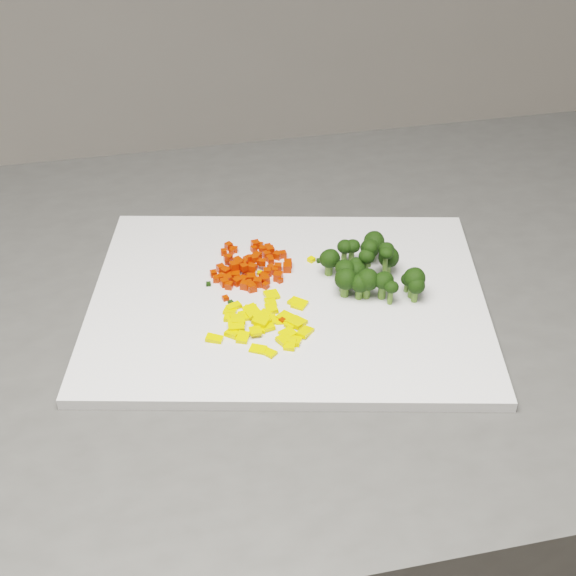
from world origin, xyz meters
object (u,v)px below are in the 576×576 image
object	(u,v)px
pepper_pile	(256,316)
broccoli_pile	(378,258)
counter_block	(321,524)
carrot_pile	(247,258)
cutting_board	(288,299)

from	to	relation	value
pepper_pile	broccoli_pile	distance (m)	0.16
counter_block	carrot_pile	size ratio (longest dim) A/B	11.32
cutting_board	pepper_pile	distance (m)	0.06
carrot_pile	cutting_board	bearing A→B (deg)	-66.19
counter_block	carrot_pile	bearing A→B (deg)	155.41
counter_block	pepper_pile	bearing A→B (deg)	-150.59
cutting_board	pepper_pile	size ratio (longest dim) A/B	3.88
counter_block	pepper_pile	distance (m)	0.49
counter_block	pepper_pile	size ratio (longest dim) A/B	9.76
broccoli_pile	carrot_pile	bearing A→B (deg)	154.18
carrot_pile	broccoli_pile	bearing A→B (deg)	-25.82
pepper_pile	carrot_pile	bearing A→B (deg)	79.66
carrot_pile	broccoli_pile	size ratio (longest dim) A/B	0.83
cutting_board	broccoli_pile	world-z (taller)	broccoli_pile
cutting_board	carrot_pile	distance (m)	0.08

